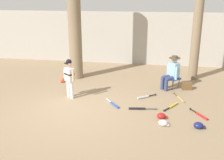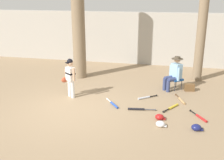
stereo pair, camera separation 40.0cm
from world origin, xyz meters
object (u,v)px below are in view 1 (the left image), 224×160
(bat_yellow_trainer, at_px, (172,106))
(seated_spectator, at_px, (172,72))
(handbag_beside_stool, at_px, (187,86))
(batting_helmet_navy, at_px, (199,125))
(bat_red_barrel, at_px, (201,115))
(folding_stool, at_px, (173,79))
(bat_blue_youth, at_px, (114,104))
(bat_black_composite, at_px, (139,109))
(batting_helmet_white, at_px, (163,123))
(bat_aluminum_silver, at_px, (145,97))
(tree_behind_spectator, at_px, (197,32))
(young_ballplayer, at_px, (69,76))
(batting_helmet_red, at_px, (161,116))
(bat_wood_tan, at_px, (180,99))
(tree_near_player, at_px, (75,22))

(bat_yellow_trainer, bearing_deg, seated_spectator, 89.94)
(handbag_beside_stool, relative_size, batting_helmet_navy, 1.15)
(bat_red_barrel, bearing_deg, handbag_beside_stool, 95.08)
(folding_stool, xyz_separation_m, batting_helmet_navy, (0.53, -2.98, -0.29))
(seated_spectator, bearing_deg, bat_blue_youth, -134.01)
(bat_black_composite, bearing_deg, batting_helmet_white, -52.11)
(folding_stool, distance_m, batting_helmet_white, 3.02)
(bat_aluminum_silver, bearing_deg, bat_black_composite, -96.35)
(handbag_beside_stool, xyz_separation_m, bat_aluminum_silver, (-1.43, -1.06, -0.10))
(tree_behind_spectator, bearing_deg, bat_blue_youth, -130.04)
(young_ballplayer, distance_m, batting_helmet_red, 3.23)
(seated_spectator, bearing_deg, bat_wood_tan, -75.47)
(handbag_beside_stool, relative_size, bat_wood_tan, 0.43)
(young_ballplayer, xyz_separation_m, bat_aluminum_silver, (2.44, 0.40, -0.71))
(bat_red_barrel, bearing_deg, bat_wood_tan, 112.74)
(batting_helmet_red, bearing_deg, bat_wood_tan, 67.92)
(seated_spectator, xyz_separation_m, bat_aluminum_silver, (-0.87, -1.06, -0.61))
(folding_stool, bearing_deg, batting_helmet_navy, -79.96)
(tree_behind_spectator, xyz_separation_m, bat_aluminum_silver, (-1.78, -2.42, -1.85))
(seated_spectator, relative_size, batting_helmet_navy, 4.06)
(handbag_beside_stool, height_order, batting_helmet_white, handbag_beside_stool)
(bat_blue_youth, bearing_deg, tree_behind_spectator, 49.96)
(tree_behind_spectator, height_order, young_ballplayer, tree_behind_spectator)
(tree_behind_spectator, bearing_deg, bat_red_barrel, -92.41)
(seated_spectator, relative_size, batting_helmet_red, 4.23)
(tree_behind_spectator, bearing_deg, bat_yellow_trainer, -106.77)
(tree_near_player, bearing_deg, batting_helmet_navy, -39.97)
(tree_behind_spectator, distance_m, bat_red_barrel, 4.01)
(bat_wood_tan, bearing_deg, bat_black_composite, -141.08)
(bat_blue_youth, bearing_deg, bat_wood_tan, 21.74)
(young_ballplayer, relative_size, bat_blue_youth, 1.94)
(young_ballplayer, relative_size, handbag_beside_stool, 3.84)
(bat_red_barrel, bearing_deg, batting_helmet_red, -164.19)
(folding_stool, distance_m, bat_blue_youth, 2.68)
(bat_red_barrel, xyz_separation_m, batting_helmet_white, (-1.05, -0.72, 0.04))
(batting_helmet_navy, bearing_deg, tree_near_player, 140.03)
(batting_helmet_white, bearing_deg, tree_near_player, 133.44)
(seated_spectator, relative_size, bat_yellow_trainer, 1.77)
(bat_wood_tan, relative_size, batting_helmet_white, 2.80)
(tree_near_player, bearing_deg, bat_aluminum_silver, -31.93)
(seated_spectator, xyz_separation_m, bat_red_barrel, (0.76, -2.20, -0.61))
(tree_near_player, xyz_separation_m, bat_red_barrel, (4.50, -2.92, -2.20))
(bat_blue_youth, height_order, batting_helmet_red, batting_helmet_red)
(batting_helmet_navy, bearing_deg, seated_spectator, 101.70)
(tree_behind_spectator, height_order, folding_stool, tree_behind_spectator)
(seated_spectator, xyz_separation_m, batting_helmet_white, (-0.29, -2.92, -0.57))
(young_ballplayer, xyz_separation_m, bat_wood_tan, (3.58, 0.43, -0.71))
(young_ballplayer, bearing_deg, batting_helmet_red, -19.39)
(folding_stool, relative_size, batting_helmet_white, 2.01)
(bat_black_composite, bearing_deg, bat_wood_tan, 38.92)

